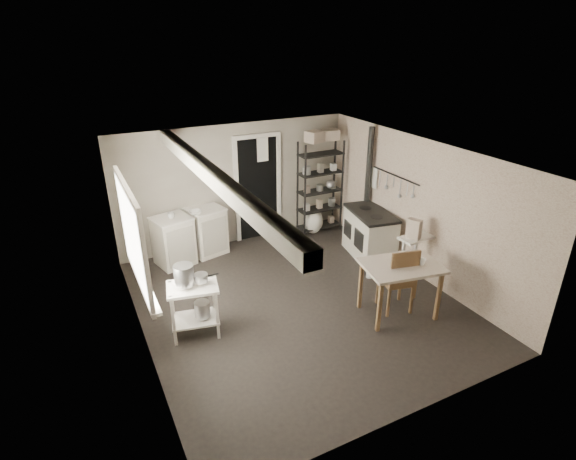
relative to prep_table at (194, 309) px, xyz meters
name	(u,v)px	position (x,y,z in m)	size (l,w,h in m)	color
floor	(297,302)	(1.59, 0.05, -0.40)	(5.00, 5.00, 0.00)	black
ceiling	(298,156)	(1.59, 0.05, 1.90)	(5.00, 5.00, 0.00)	silver
wall_back	(235,185)	(1.59, 2.55, 0.75)	(4.50, 0.02, 2.30)	#A2998A
wall_front	(417,330)	(1.59, -2.45, 0.75)	(4.50, 0.02, 2.30)	#A2998A
wall_left	(136,269)	(-0.66, 0.05, 0.75)	(0.02, 5.00, 2.30)	#A2998A
wall_right	(418,209)	(3.84, 0.05, 0.75)	(0.02, 5.00, 2.30)	#A2998A
window	(131,237)	(-0.63, 0.25, 1.10)	(0.12, 1.76, 1.28)	white
doorway	(258,189)	(2.04, 2.52, 0.60)	(0.96, 0.10, 2.08)	white
ceiling_beam	(212,175)	(0.39, 0.05, 1.80)	(0.18, 5.00, 0.18)	white
wallpaper_panel	(418,209)	(3.83, 0.05, 0.75)	(0.01, 5.00, 2.30)	beige
utensil_rail	(394,176)	(3.78, 0.65, 1.15)	(0.06, 1.20, 0.44)	#A6A6A8
prep_table	(194,309)	(0.00, 0.00, 0.00)	(0.66, 0.47, 0.75)	white
stockpot	(184,275)	(-0.09, 0.01, 0.54)	(0.26, 0.26, 0.28)	#A6A6A8
saucepan	(201,278)	(0.13, 0.00, 0.45)	(0.19, 0.19, 0.10)	#A6A6A8
bucket	(202,309)	(0.10, -0.04, -0.02)	(0.21, 0.21, 0.23)	#A6A6A8
base_cabinets	(190,235)	(0.57, 2.23, 0.06)	(1.34, 0.58, 0.88)	silver
mixing_bowl	(195,210)	(0.68, 2.12, 0.56)	(0.30, 0.30, 0.07)	silver
counter_cup	(171,213)	(0.25, 2.13, 0.57)	(0.13, 0.13, 0.10)	silver
shelf_rack	(320,187)	(3.25, 2.21, 0.55)	(0.89, 0.35, 1.88)	black
shelf_jar	(305,169)	(2.92, 2.24, 0.97)	(0.09, 0.09, 0.20)	silver
storage_box_a	(315,135)	(3.09, 2.19, 1.61)	(0.30, 0.27, 0.21)	beige
storage_box_b	(330,134)	(3.46, 2.24, 1.59)	(0.30, 0.28, 0.19)	beige
stove	(369,234)	(3.50, 0.84, 0.04)	(0.61, 1.10, 0.87)	silver
stovepipe	(369,165)	(3.71, 1.27, 1.19)	(0.12, 0.12, 1.54)	black
side_ledge	(413,260)	(3.54, -0.29, 0.03)	(0.55, 0.30, 0.85)	white
oats_box	(414,229)	(3.45, -0.31, 0.61)	(0.13, 0.21, 0.32)	beige
work_table	(399,291)	(2.77, -0.87, -0.02)	(1.07, 0.75, 0.82)	beige
table_cup	(422,265)	(3.02, -1.00, 0.41)	(0.10, 0.10, 0.09)	silver
chair	(396,280)	(2.81, -0.74, 0.08)	(0.43, 0.45, 1.05)	brown
flour_sack	(313,222)	(3.09, 2.17, -0.16)	(0.42, 0.35, 0.50)	white
floor_crock	(369,273)	(3.04, 0.17, -0.33)	(0.11, 0.11, 0.14)	silver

